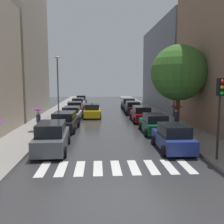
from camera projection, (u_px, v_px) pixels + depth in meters
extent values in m
cube|color=#313134|center=(104.00, 114.00, 32.89)|extent=(28.00, 72.00, 0.04)
cube|color=gray|center=(54.00, 114.00, 32.50)|extent=(3.00, 72.00, 0.15)
cube|color=gray|center=(153.00, 113.00, 33.26)|extent=(3.00, 72.00, 0.15)
cube|color=silver|center=(43.00, 169.00, 12.29)|extent=(0.45, 2.20, 0.01)
cube|color=silver|center=(61.00, 169.00, 12.34)|extent=(0.45, 2.20, 0.01)
cube|color=silver|center=(80.00, 168.00, 12.40)|extent=(0.45, 2.20, 0.01)
cube|color=silver|center=(98.00, 168.00, 12.45)|extent=(0.45, 2.20, 0.01)
cube|color=silver|center=(116.00, 168.00, 12.50)|extent=(0.45, 2.20, 0.01)
cube|color=silver|center=(134.00, 167.00, 12.55)|extent=(0.45, 2.20, 0.01)
cube|color=silver|center=(152.00, 167.00, 12.60)|extent=(0.45, 2.20, 0.01)
cube|color=silver|center=(169.00, 167.00, 12.66)|extent=(0.45, 2.20, 0.01)
cube|color=silver|center=(187.00, 166.00, 12.71)|extent=(0.45, 2.20, 0.01)
cube|color=#9E9384|center=(12.00, 26.00, 29.72)|extent=(6.00, 12.47, 21.55)
cube|color=slate|center=(174.00, 67.00, 38.86)|extent=(6.00, 19.84, 12.81)
cube|color=#474C51|center=(52.00, 141.00, 15.57)|extent=(1.97, 4.84, 0.89)
cube|color=black|center=(51.00, 128.00, 15.24)|extent=(1.67, 2.69, 0.73)
cylinder|color=black|center=(42.00, 140.00, 17.08)|extent=(0.25, 0.65, 0.64)
cylinder|color=black|center=(69.00, 139.00, 17.25)|extent=(0.25, 0.65, 0.64)
cylinder|color=black|center=(32.00, 153.00, 13.97)|extent=(0.25, 0.65, 0.64)
cylinder|color=black|center=(65.00, 152.00, 14.14)|extent=(0.25, 0.65, 0.64)
cube|color=black|center=(65.00, 124.00, 21.89)|extent=(2.17, 4.75, 0.81)
cube|color=black|center=(64.00, 116.00, 21.56)|extent=(1.84, 2.64, 0.66)
cylinder|color=black|center=(58.00, 124.00, 23.43)|extent=(0.25, 0.65, 0.64)
cylinder|color=black|center=(78.00, 124.00, 23.45)|extent=(0.25, 0.65, 0.64)
cylinder|color=black|center=(50.00, 130.00, 20.38)|extent=(0.25, 0.65, 0.64)
cylinder|color=black|center=(74.00, 130.00, 20.40)|extent=(0.25, 0.65, 0.64)
cube|color=#B2B7BF|center=(72.00, 115.00, 27.37)|extent=(2.01, 4.31, 0.75)
cube|color=black|center=(71.00, 109.00, 27.08)|extent=(1.73, 2.39, 0.62)
cylinder|color=black|center=(65.00, 116.00, 28.77)|extent=(0.24, 0.65, 0.64)
cylinder|color=black|center=(82.00, 116.00, 28.82)|extent=(0.24, 0.65, 0.64)
cylinder|color=black|center=(61.00, 120.00, 25.98)|extent=(0.24, 0.65, 0.64)
cylinder|color=black|center=(79.00, 119.00, 26.04)|extent=(0.24, 0.65, 0.64)
cube|color=maroon|center=(75.00, 109.00, 33.19)|extent=(2.14, 4.40, 0.78)
cube|color=black|center=(75.00, 104.00, 32.89)|extent=(1.82, 2.45, 0.64)
cylinder|color=black|center=(68.00, 110.00, 34.53)|extent=(0.25, 0.65, 0.64)
cylinder|color=black|center=(82.00, 110.00, 34.73)|extent=(0.25, 0.65, 0.64)
cylinder|color=black|center=(67.00, 113.00, 31.72)|extent=(0.25, 0.65, 0.64)
cylinder|color=black|center=(82.00, 112.00, 31.91)|extent=(0.25, 0.65, 0.64)
cube|color=#B2B7BF|center=(78.00, 105.00, 39.74)|extent=(2.03, 4.74, 0.80)
cube|color=black|center=(78.00, 100.00, 39.41)|extent=(1.73, 2.63, 0.65)
cylinder|color=black|center=(74.00, 105.00, 41.28)|extent=(0.24, 0.65, 0.64)
cylinder|color=black|center=(85.00, 105.00, 41.32)|extent=(0.24, 0.65, 0.64)
cylinder|color=black|center=(71.00, 107.00, 38.21)|extent=(0.24, 0.65, 0.64)
cylinder|color=black|center=(84.00, 107.00, 38.26)|extent=(0.24, 0.65, 0.64)
cube|color=#474C51|center=(81.00, 101.00, 46.41)|extent=(1.90, 4.18, 0.81)
cube|color=black|center=(81.00, 97.00, 46.11)|extent=(1.64, 2.31, 0.67)
cylinder|color=black|center=(77.00, 102.00, 47.72)|extent=(0.23, 0.64, 0.64)
cylinder|color=black|center=(86.00, 102.00, 47.86)|extent=(0.23, 0.64, 0.64)
cylinder|color=black|center=(76.00, 103.00, 45.01)|extent=(0.23, 0.64, 0.64)
cylinder|color=black|center=(86.00, 103.00, 45.16)|extent=(0.23, 0.64, 0.64)
cube|color=navy|center=(172.00, 141.00, 15.72)|extent=(1.82, 4.18, 0.81)
cube|color=black|center=(174.00, 130.00, 15.42)|extent=(1.59, 2.30, 0.66)
cylinder|color=black|center=(154.00, 140.00, 17.07)|extent=(0.23, 0.64, 0.64)
cylinder|color=black|center=(179.00, 139.00, 17.16)|extent=(0.23, 0.64, 0.64)
cylinder|color=black|center=(164.00, 151.00, 14.34)|extent=(0.23, 0.64, 0.64)
cylinder|color=black|center=(194.00, 151.00, 14.43)|extent=(0.23, 0.64, 0.64)
cube|color=#0C4C2D|center=(154.00, 126.00, 20.93)|extent=(1.91, 4.51, 0.78)
cube|color=black|center=(155.00, 118.00, 20.62)|extent=(1.67, 2.49, 0.64)
cylinder|color=black|center=(140.00, 126.00, 22.39)|extent=(0.22, 0.64, 0.64)
cylinder|color=black|center=(161.00, 126.00, 22.48)|extent=(0.22, 0.64, 0.64)
cylinder|color=black|center=(146.00, 133.00, 19.44)|extent=(0.22, 0.64, 0.64)
cylinder|color=black|center=(170.00, 132.00, 19.54)|extent=(0.22, 0.64, 0.64)
cube|color=maroon|center=(141.00, 116.00, 26.82)|extent=(1.90, 4.61, 0.81)
cube|color=black|center=(142.00, 109.00, 26.50)|extent=(1.65, 2.54, 0.66)
cylinder|color=black|center=(131.00, 116.00, 28.31)|extent=(0.23, 0.64, 0.64)
cylinder|color=black|center=(147.00, 116.00, 28.39)|extent=(0.23, 0.64, 0.64)
cylinder|color=black|center=(134.00, 121.00, 25.31)|extent=(0.23, 0.64, 0.64)
cylinder|color=black|center=(152.00, 120.00, 25.39)|extent=(0.23, 0.64, 0.64)
cube|color=black|center=(132.00, 109.00, 33.12)|extent=(1.99, 4.69, 0.81)
cube|color=black|center=(133.00, 104.00, 32.80)|extent=(1.71, 2.60, 0.66)
cylinder|color=black|center=(125.00, 110.00, 34.64)|extent=(0.24, 0.65, 0.64)
cylinder|color=black|center=(138.00, 110.00, 34.70)|extent=(0.24, 0.65, 0.64)
cylinder|color=black|center=(126.00, 113.00, 31.61)|extent=(0.24, 0.65, 0.64)
cylinder|color=black|center=(141.00, 113.00, 31.67)|extent=(0.24, 0.65, 0.64)
cube|color=black|center=(128.00, 105.00, 38.70)|extent=(2.02, 4.83, 0.81)
cube|color=black|center=(129.00, 101.00, 38.38)|extent=(1.74, 2.67, 0.66)
cylinder|color=black|center=(121.00, 106.00, 40.27)|extent=(0.24, 0.65, 0.64)
cylinder|color=black|center=(133.00, 106.00, 40.34)|extent=(0.24, 0.65, 0.64)
cylinder|color=black|center=(123.00, 108.00, 37.14)|extent=(0.24, 0.65, 0.64)
cylinder|color=black|center=(136.00, 108.00, 37.20)|extent=(0.24, 0.65, 0.64)
cube|color=yellow|center=(92.00, 112.00, 29.87)|extent=(1.90, 4.54, 0.80)
cube|color=black|center=(92.00, 107.00, 29.56)|extent=(1.66, 2.50, 0.65)
cube|color=#F2EDCC|center=(92.00, 103.00, 29.50)|extent=(0.20, 0.36, 0.18)
cylinder|color=black|center=(85.00, 113.00, 31.31)|extent=(0.23, 0.64, 0.64)
cylinder|color=black|center=(100.00, 113.00, 31.44)|extent=(0.23, 0.64, 0.64)
cylinder|color=black|center=(84.00, 116.00, 28.36)|extent=(0.23, 0.64, 0.64)
cylinder|color=black|center=(100.00, 116.00, 28.49)|extent=(0.23, 0.64, 0.64)
cylinder|color=#38513D|center=(39.00, 126.00, 21.04)|extent=(0.28, 0.28, 0.75)
cylinder|color=navy|center=(38.00, 118.00, 20.95)|extent=(0.36, 0.36, 0.59)
sphere|color=tan|center=(38.00, 113.00, 20.90)|extent=(0.23, 0.23, 0.23)
cone|color=#8C1E8C|center=(38.00, 110.00, 20.87)|extent=(1.00, 1.00, 0.20)
cylinder|color=#333338|center=(38.00, 114.00, 20.91)|extent=(0.02, 0.02, 0.70)
cylinder|color=black|center=(176.00, 124.00, 22.07)|extent=(0.28, 0.28, 0.79)
cylinder|color=navy|center=(176.00, 116.00, 21.98)|extent=(0.36, 0.36, 0.63)
sphere|color=tan|center=(176.00, 111.00, 21.92)|extent=(0.25, 0.25, 0.25)
cone|color=red|center=(176.00, 108.00, 21.89)|extent=(1.03, 1.03, 0.20)
cylinder|color=#333338|center=(176.00, 112.00, 21.93)|extent=(0.02, 0.02, 0.73)
cylinder|color=#513823|center=(177.00, 112.00, 22.05)|extent=(0.36, 0.36, 2.81)
sphere|color=#3B6E2A|center=(179.00, 73.00, 21.62)|extent=(4.82, 4.82, 4.82)
cylinder|color=black|center=(218.00, 128.00, 13.18)|extent=(0.12, 0.12, 3.40)
cube|color=black|center=(220.00, 87.00, 12.91)|extent=(0.30, 0.30, 0.90)
sphere|color=red|center=(222.00, 81.00, 12.69)|extent=(0.18, 0.18, 0.18)
sphere|color=#F2A519|center=(222.00, 87.00, 12.73)|extent=(0.18, 0.18, 0.18)
sphere|color=green|center=(222.00, 93.00, 12.77)|extent=(0.18, 0.18, 0.18)
cylinder|color=#595B60|center=(58.00, 88.00, 29.56)|extent=(0.16, 0.16, 6.74)
ellipsoid|color=beige|center=(57.00, 57.00, 29.12)|extent=(0.60, 0.28, 0.24)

